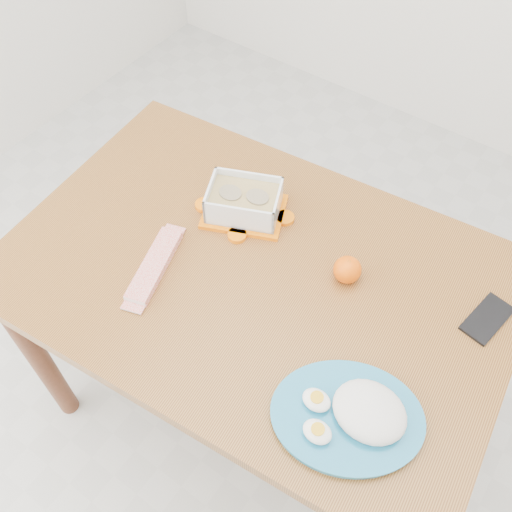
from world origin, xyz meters
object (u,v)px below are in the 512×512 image
Objects in this scene: rice_plate at (355,414)px; food_container at (244,202)px; dining_table at (256,295)px; orange_fruit at (347,270)px; smartphone at (487,319)px.

food_container is at bearing 119.60° from rice_plate.
rice_plate is (0.49, -0.32, -0.02)m from food_container.
dining_table is at bearing 125.45° from rice_plate.
orange_fruit reaches higher than dining_table.
dining_table is 0.54m from smartphone.
orange_fruit is 0.16× the size of rice_plate.
dining_table is 3.11× the size of rice_plate.
dining_table is at bearing -149.75° from orange_fruit.
rice_plate is (0.18, -0.29, -0.01)m from orange_fruit.
food_container is at bearing -164.86° from smartphone.
rice_plate is (0.36, -0.18, 0.13)m from dining_table.
orange_fruit is (0.18, 0.11, 0.13)m from dining_table.
rice_plate is at bearing -99.36° from smartphone.
smartphone is (0.49, 0.19, 0.10)m from dining_table.
rice_plate reaches higher than orange_fruit.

